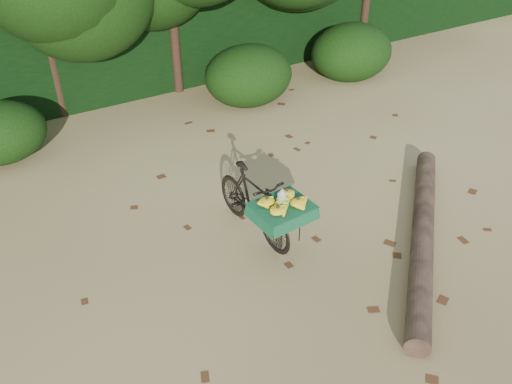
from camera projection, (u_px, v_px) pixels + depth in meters
ground at (316, 248)px, 6.93m from camera, size 80.00×80.00×0.00m
vendor_bicycle at (254, 203)px, 6.92m from camera, size 0.71×1.70×0.95m
fallen_log at (423, 233)px, 6.95m from camera, size 2.98×2.84×0.28m
hedge_backdrop at (134, 38)px, 10.88m from camera, size 26.00×1.80×1.80m
bush_clumps at (202, 89)px, 9.93m from camera, size 8.80×1.70×0.90m
leaf_litter at (288, 221)px, 7.38m from camera, size 7.00×7.30×0.01m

